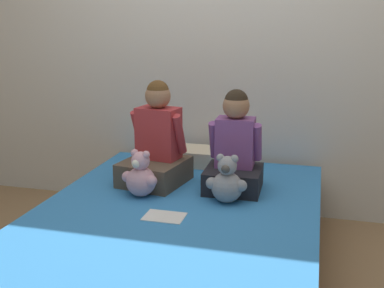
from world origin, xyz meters
TOP-DOWN VIEW (x-y plane):
  - ground_plane at (0.00, 0.00)m, footprint 14.00×14.00m
  - wall_behind_bed at (0.00, 1.10)m, footprint 8.00×0.06m
  - bed at (0.00, 0.00)m, footprint 1.52×2.01m
  - child_on_left at (-0.25, 0.41)m, footprint 0.42×0.45m
  - child_on_right at (0.24, 0.41)m, footprint 0.34×0.34m
  - teddy_bear_held_by_left_child at (-0.25, 0.14)m, footprint 0.23×0.17m
  - teddy_bear_held_by_right_child at (0.24, 0.17)m, footprint 0.23×0.17m
  - pillow_at_headboard at (0.00, 0.85)m, footprint 0.53×0.26m
  - sign_card at (-0.03, -0.12)m, footprint 0.21×0.15m

SIDE VIEW (x-z plane):
  - ground_plane at x=0.00m, z-range 0.00..0.00m
  - bed at x=0.00m, z-range 0.00..0.40m
  - sign_card at x=-0.03m, z-range 0.40..0.41m
  - pillow_at_headboard at x=0.00m, z-range 0.40..0.51m
  - teddy_bear_held_by_left_child at x=-0.25m, z-range 0.38..0.65m
  - teddy_bear_held_by_right_child at x=0.24m, z-range 0.38..0.66m
  - child_on_left at x=-0.25m, z-range 0.32..0.95m
  - child_on_right at x=0.24m, z-range 0.34..0.94m
  - wall_behind_bed at x=0.00m, z-range 0.00..2.50m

